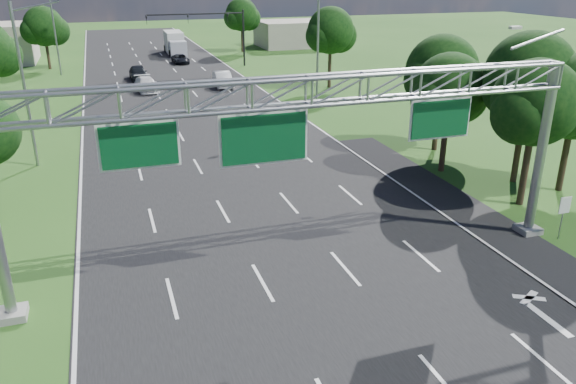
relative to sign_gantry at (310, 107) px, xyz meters
name	(u,v)px	position (x,y,z in m)	size (l,w,h in m)	color
ground	(215,149)	(-0.33, 18.00, -6.89)	(220.00, 220.00, 0.00)	#255218
road	(215,149)	(-0.33, 18.00, -6.89)	(18.00, 180.00, 0.02)	black
road_flare	(478,219)	(9.87, 2.00, -6.89)	(3.00, 30.00, 0.02)	black
sign_gantry	(310,107)	(0.00, 0.00, 0.00)	(23.50, 1.00, 9.56)	gray
regulatory_sign	(564,209)	(12.07, -1.02, -5.38)	(0.60, 0.08, 2.10)	gray
traffic_signal	(216,25)	(7.15, 53.00, -1.72)	(12.21, 0.24, 7.00)	black
streetlight_l_near	(26,78)	(-11.63, 18.00, -1.31)	(2.97, 0.22, 10.16)	gray
streetlight_l_far	(56,26)	(-11.63, 53.00, -1.31)	(2.97, 0.22, 10.16)	gray
streetlight_r_mid	(316,44)	(10.97, 28.00, -1.31)	(2.97, 0.22, 10.16)	gray
tree_cluster_right	(503,89)	(14.47, 7.19, -1.58)	(9.91, 14.60, 8.68)	#2D2116
tree_verge_lc	(45,28)	(-13.25, 58.04, -1.92)	(5.76, 4.80, 7.62)	#2D2116
tree_verge_rd	(331,33)	(15.75, 36.04, -1.26)	(5.76, 4.80, 8.28)	#2D2116
tree_verge_re	(242,16)	(13.75, 66.04, -1.70)	(5.76, 4.80, 7.84)	#2D2116
building_right	(296,34)	(23.67, 70.00, -4.89)	(12.00, 9.00, 4.00)	#A69C8B
car_queue_a	(146,84)	(-2.99, 40.00, -6.19)	(1.97, 4.84, 1.40)	white
car_queue_b	(181,59)	(3.02, 57.53, -6.31)	(1.93, 4.18, 1.16)	black
car_queue_c	(138,73)	(-3.28, 46.97, -6.10)	(1.88, 4.67, 1.59)	black
car_queue_d	(223,79)	(4.98, 39.83, -6.10)	(1.67, 4.78, 1.58)	white
box_truck	(175,43)	(3.60, 66.96, -5.37)	(2.56, 8.39, 3.17)	silver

